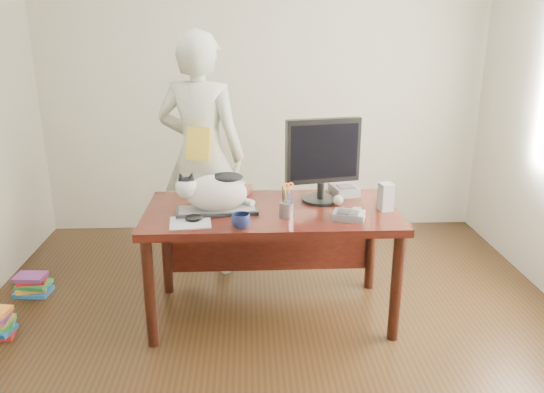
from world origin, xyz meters
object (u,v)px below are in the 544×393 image
Objects in this scene: pen_cup at (286,208)px; monitor at (323,156)px; coffee_mug at (241,221)px; phone at (350,215)px; speaker at (386,197)px; desk at (271,226)px; person at (201,155)px; cat at (214,191)px; keyboard at (217,210)px; book_stack at (236,189)px; book_pile_b at (33,285)px; mouse at (194,218)px; baseball at (338,200)px; calculator at (344,190)px.

monitor is at bearing 47.20° from pen_cup.
pen_cup is 2.00× the size of coffee_mug.
speaker reaches higher than phone.
person is (-0.50, 0.68, 0.32)m from desk.
cat is (-0.36, -0.14, 0.29)m from desk.
monitor is 2.52× the size of pen_cup.
book_stack is (0.11, 0.39, 0.02)m from keyboard.
desk is 0.39m from book_stack.
desk is at bearing -26.80° from book_stack.
book_pile_b is at bearing 158.44° from keyboard.
book_stack is (0.24, 0.54, 0.01)m from mouse.
mouse is 1.20m from speaker.
speaker reaches higher than mouse.
book_stack is 1.65m from book_pile_b.
monitor is at bearing 8.95° from cat.
book_stack is (-0.95, 0.39, -0.05)m from speaker.
pen_cup reaches higher than baseball.
baseball is (-0.28, 0.11, -0.05)m from speaker.
keyboard is 0.28× the size of person.
keyboard is 0.31m from coffee_mug.
phone is 0.30m from speaker.
person is at bearing 18.26° from book_pile_b.
speaker is 0.40m from calculator.
cat reaches higher than speaker.
pen_cup is 0.94× the size of book_stack.
book_pile_b is (-2.16, 0.30, -0.71)m from baseball.
keyboard is 2.13× the size of calculator.
coffee_mug is at bearing 122.30° from person.
phone is 1.37m from person.
coffee_mug is at bearing -151.95° from monitor.
monitor reaches higher than calculator.
keyboard is at bearing 117.23° from person.
speaker is at bearing -5.28° from keyboard.
cat reaches higher than desk.
keyboard is 0.44m from pen_cup.
desk is at bearing 64.55° from coffee_mug.
desk is 0.76m from speaker.
keyboard is 0.93m from calculator.
coffee_mug is 0.94m from calculator.
person reaches higher than phone.
keyboard is 2.21× the size of book_stack.
phone is 0.50m from calculator.
pen_cup is at bearing 139.02° from person.
keyboard is at bearing 119.49° from coffee_mug.
coffee_mug is at bearing -65.76° from keyboard.
book_stack is at bearing 159.65° from phone.
desk is at bearing 166.07° from phone.
baseball reaches higher than calculator.
phone reaches higher than mouse.
cat is 0.82m from person.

